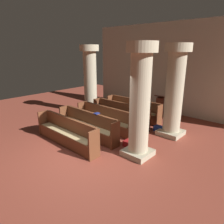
# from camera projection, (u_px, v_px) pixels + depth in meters

# --- Properties ---
(ground_plane) EXTENTS (19.20, 19.20, 0.00)m
(ground_plane) POSITION_uv_depth(u_px,v_px,m) (82.00, 154.00, 6.52)
(ground_plane) COLOR brown
(back_wall) EXTENTS (10.00, 0.16, 4.50)m
(back_wall) POSITION_uv_depth(u_px,v_px,m) (175.00, 69.00, 10.13)
(back_wall) COLOR beige
(back_wall) RESTS_ON ground
(pew_row_0) EXTENTS (2.95, 0.47, 0.93)m
(pew_row_0) POSITION_uv_depth(u_px,v_px,m) (133.00, 109.00, 9.72)
(pew_row_0) COLOR brown
(pew_row_0) RESTS_ON ground
(pew_row_1) EXTENTS (2.95, 0.46, 0.93)m
(pew_row_1) POSITION_uv_depth(u_px,v_px,m) (120.00, 113.00, 9.05)
(pew_row_1) COLOR brown
(pew_row_1) RESTS_ON ground
(pew_row_2) EXTENTS (2.95, 0.46, 0.93)m
(pew_row_2) POSITION_uv_depth(u_px,v_px,m) (105.00, 118.00, 8.38)
(pew_row_2) COLOR brown
(pew_row_2) RESTS_ON ground
(pew_row_3) EXTENTS (2.95, 0.47, 0.93)m
(pew_row_3) POSITION_uv_depth(u_px,v_px,m) (87.00, 124.00, 7.70)
(pew_row_3) COLOR brown
(pew_row_3) RESTS_ON ground
(pew_row_4) EXTENTS (2.95, 0.46, 0.93)m
(pew_row_4) POSITION_uv_depth(u_px,v_px,m) (66.00, 131.00, 7.03)
(pew_row_4) COLOR brown
(pew_row_4) RESTS_ON ground
(pillar_aisle_side) EXTENTS (0.94, 0.94, 3.43)m
(pillar_aisle_side) POSITION_uv_depth(u_px,v_px,m) (174.00, 90.00, 7.46)
(pillar_aisle_side) COLOR tan
(pillar_aisle_side) RESTS_ON ground
(pillar_far_side) EXTENTS (0.94, 0.94, 3.43)m
(pillar_far_side) POSITION_uv_depth(u_px,v_px,m) (90.00, 79.00, 10.30)
(pillar_far_side) COLOR tan
(pillar_far_side) RESTS_ON ground
(pillar_aisle_rear) EXTENTS (0.88, 0.88, 3.43)m
(pillar_aisle_rear) POSITION_uv_depth(u_px,v_px,m) (140.00, 101.00, 5.91)
(pillar_aisle_rear) COLOR tan
(pillar_aisle_rear) RESTS_ON ground
(lectern) EXTENTS (0.48, 0.45, 1.08)m
(lectern) POSITION_uv_depth(u_px,v_px,m) (159.00, 107.00, 10.05)
(lectern) COLOR #411E13
(lectern) RESTS_ON ground
(hymn_book) EXTENTS (0.15, 0.20, 0.03)m
(hymn_book) POSITION_uv_depth(u_px,v_px,m) (97.00, 113.00, 7.48)
(hymn_book) COLOR navy
(hymn_book) RESTS_ON pew_row_3
(kneeler_box_blue) EXTENTS (0.41, 0.26, 0.20)m
(kneeler_box_blue) POSITION_uv_depth(u_px,v_px,m) (159.00, 129.00, 8.32)
(kneeler_box_blue) COLOR navy
(kneeler_box_blue) RESTS_ON ground
(kneeler_box_red) EXTENTS (0.33, 0.30, 0.20)m
(kneeler_box_red) POSITION_uv_depth(u_px,v_px,m) (129.00, 144.00, 7.00)
(kneeler_box_red) COLOR maroon
(kneeler_box_red) RESTS_ON ground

